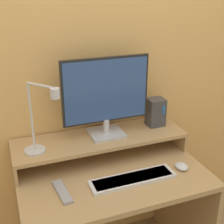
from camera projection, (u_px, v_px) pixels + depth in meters
name	position (u px, v px, depth m)	size (l,w,h in m)	color
wall_back	(89.00, 70.00, 1.88)	(6.00, 0.05, 2.50)	#E5AD60
desk	(111.00, 206.00, 1.84)	(1.03, 0.68, 0.77)	tan
monitor_shelf	(100.00, 140.00, 1.86)	(1.03, 0.31, 0.12)	tan
monitor	(106.00, 95.00, 1.78)	(0.52, 0.18, 0.47)	#BCBCC1
desk_lamp	(41.00, 124.00, 1.60)	(0.19, 0.21, 0.40)	silver
router_dock	(156.00, 112.00, 1.98)	(0.10, 0.10, 0.18)	#3D3D42
keyboard	(133.00, 179.00, 1.66)	(0.47, 0.12, 0.02)	silver
mouse	(181.00, 166.00, 1.76)	(0.07, 0.09, 0.03)	silver
remote_control	(62.00, 192.00, 1.56)	(0.07, 0.20, 0.02)	#99999E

